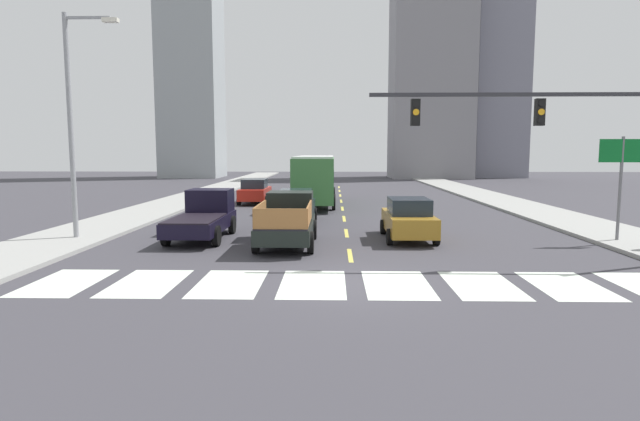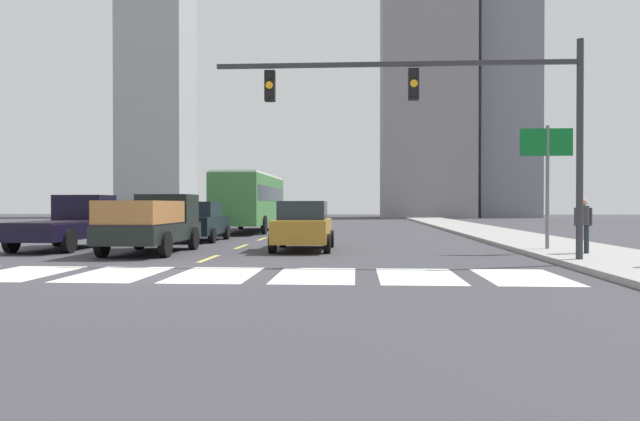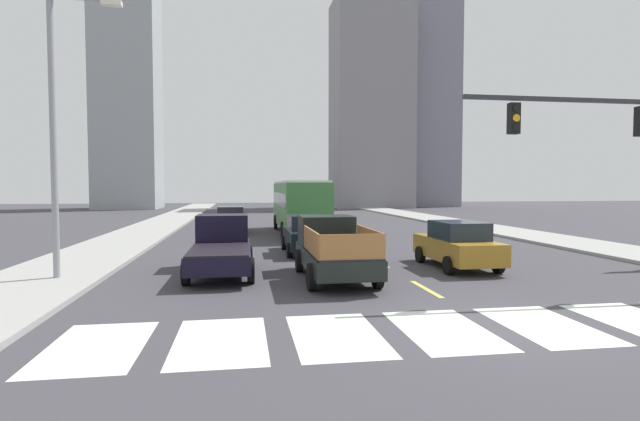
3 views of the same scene
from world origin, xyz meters
name	(u,v)px [view 2 (image 2 of 3)]	position (x,y,z in m)	size (l,w,h in m)	color
ground_plane	(166,275)	(0.00, 0.00, 0.00)	(160.00, 160.00, 0.00)	#3C3A41
sidewalk_right	(496,234)	(11.58, 18.00, 0.07)	(3.76, 110.00, 0.15)	#9A9A96
sidewalk_left	(62,232)	(-11.58, 18.00, 0.07)	(3.76, 110.00, 0.15)	#9A9A96
crosswalk_stripe_2	(21,273)	(-3.45, 0.00, 0.00)	(1.78, 3.12, 0.01)	silver
crosswalk_stripe_3	(117,274)	(-1.15, 0.00, 0.00)	(1.78, 3.12, 0.01)	silver
crosswalk_stripe_4	(215,275)	(1.15, 0.00, 0.00)	(1.78, 3.12, 0.01)	silver
crosswalk_stripe_5	(316,275)	(3.45, 0.00, 0.00)	(1.78, 3.12, 0.01)	silver
crosswalk_stripe_6	(418,276)	(5.75, 0.00, 0.00)	(1.78, 3.12, 0.01)	silver
crosswalk_stripe_7	(523,277)	(8.04, 0.00, 0.00)	(1.78, 3.12, 0.01)	silver
lane_dash_0	(209,259)	(0.00, 4.00, 0.00)	(0.16, 2.40, 0.01)	#D2C24F
lane_dash_1	(241,247)	(0.00, 9.00, 0.00)	(0.16, 2.40, 0.01)	#D2C24F
lane_dash_2	(262,239)	(0.00, 14.00, 0.00)	(0.16, 2.40, 0.01)	#D2C24F
lane_dash_3	(277,234)	(0.00, 19.00, 0.00)	(0.16, 2.40, 0.01)	#D2C24F
lane_dash_4	(287,230)	(0.00, 24.00, 0.00)	(0.16, 2.40, 0.01)	#D2C24F
lane_dash_5	(295,227)	(0.00, 29.00, 0.00)	(0.16, 2.40, 0.01)	#D2C24F
lane_dash_6	(302,224)	(0.00, 34.00, 0.00)	(0.16, 2.40, 0.01)	#D2C24F
lane_dash_7	(307,222)	(0.00, 39.00, 0.00)	(0.16, 2.40, 0.01)	#D2C24F
pickup_stakebed	(156,224)	(-2.38, 6.27, 0.94)	(2.18, 5.20, 1.96)	black
pickup_dark	(70,223)	(-6.05, 7.70, 0.92)	(2.18, 5.20, 1.96)	black
city_bus	(251,198)	(-1.81, 21.16, 1.95)	(2.72, 10.80, 3.32)	#3C793B
sedan_near_left	(199,221)	(-2.48, 12.19, 0.86)	(2.02, 4.40, 1.72)	black
sedan_near_right	(184,216)	(-6.06, 22.18, 0.86)	(2.02, 4.40, 1.72)	red
sedan_mid	(303,226)	(2.51, 7.40, 0.86)	(2.02, 4.40, 1.72)	#A17321
traffic_signal_gantry	(458,107)	(7.10, 2.84, 4.23)	(9.85, 0.27, 6.00)	#2D2D33
direction_sign_green	(547,161)	(10.61, 6.64, 3.03)	(1.70, 0.12, 4.20)	slate
pedestrian_waiting	(583,221)	(11.10, 4.78, 1.12)	(0.53, 0.34, 1.64)	#1D2B30
tower_tall_centre	(502,55)	(22.46, 62.67, 20.17)	(7.17, 10.22, 40.34)	gray
block_mid_left	(426,96)	(12.53, 58.00, 14.42)	(10.51, 8.62, 28.83)	gray
block_mid_right	(157,80)	(-20.32, 59.31, 16.89)	(7.92, 7.76, 33.78)	#959C9E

